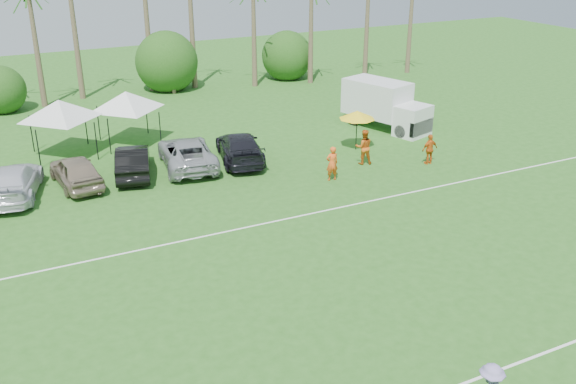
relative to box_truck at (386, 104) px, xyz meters
name	(u,v)px	position (x,y,z in m)	size (l,w,h in m)	color
field_lines	(269,307)	(-15.23, -15.38, -1.55)	(80.00, 12.10, 0.01)	white
bush_tree_2	(168,68)	(-9.23, 15.62, 0.24)	(4.00, 4.00, 4.00)	brown
bush_tree_3	(286,56)	(0.77, 15.62, 0.24)	(4.00, 4.00, 4.00)	brown
sideline_player_a	(332,163)	(-7.47, -6.25, -0.67)	(0.65, 0.42, 1.77)	#FE5B1C
sideline_player_b	(364,147)	(-4.76, -4.94, -0.61)	(0.93, 0.72, 1.91)	#CD5B16
sideline_player_c	(430,149)	(-1.60, -6.53, -0.73)	(0.97, 0.40, 1.65)	#D46017
box_truck	(386,104)	(0.00, 0.00, 0.00)	(3.72, 6.03, 2.91)	silver
canopy_tent_left	(58,100)	(-18.89, 3.59, 1.62)	(4.58, 4.58, 3.71)	black
canopy_tent_right	(125,91)	(-15.13, 4.16, 1.54)	(4.47, 4.47, 3.62)	black
market_umbrella	(357,115)	(-3.85, -2.76, 0.49)	(2.05, 2.05, 2.29)	black
parked_car_3	(13,181)	(-21.95, -1.39, -0.79)	(2.16, 5.31, 1.54)	silver
parked_car_4	(76,171)	(-19.09, -1.31, -0.79)	(1.82, 4.52, 1.54)	gray
parked_car_5	(133,161)	(-16.23, -1.12, -0.79)	(1.63, 4.68, 1.54)	black
parked_car_6	(187,153)	(-13.37, -1.16, -0.79)	(2.56, 5.55, 1.54)	#9C9EA2
parked_car_7	(240,147)	(-10.51, -1.53, -0.79)	(2.16, 5.31, 1.54)	black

